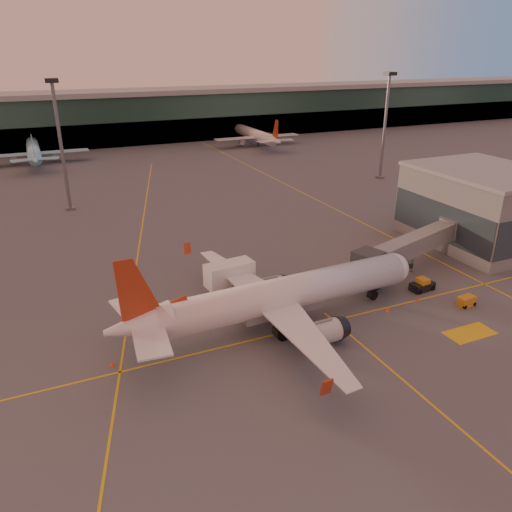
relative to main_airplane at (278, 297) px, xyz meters
name	(u,v)px	position (x,y,z in m)	size (l,w,h in m)	color
ground	(319,351)	(1.76, -6.70, -3.87)	(600.00, 600.00, 0.00)	#4C4F54
taxi_markings	(156,234)	(-5.56, 37.79, -3.86)	(100.12, 173.00, 0.01)	gold
terminal	(107,118)	(1.76, 135.10, 4.89)	(400.00, 20.00, 17.60)	#19382D
gate_building	(482,207)	(43.70, 11.23, 2.43)	(18.40, 22.40, 12.60)	slate
mast_west_near	(60,137)	(-18.24, 59.30, 11.00)	(2.40, 2.40, 25.60)	slate
mast_east_near	(386,118)	(56.76, 55.30, 11.00)	(2.40, 2.40, 25.60)	slate
main_airplane	(278,297)	(0.00, 0.00, 0.00)	(39.41, 35.47, 11.90)	white
jet_bridge	(419,244)	(26.48, 6.49, 0.21)	(25.07, 10.37, 5.88)	slate
catering_truck	(230,278)	(-2.42, 9.29, -1.05)	(6.62, 3.41, 4.95)	#A71917
gpu_cart	(467,301)	(24.48, -5.45, -3.23)	(2.36, 1.54, 1.31)	#C37F18
pushback_tug	(422,285)	(22.41, 0.46, -3.17)	(3.49, 2.09, 1.72)	black
cone_nose	(418,299)	(19.76, -1.78, -3.60)	(0.43, 0.43, 0.55)	#FF4C0D
cone_tail	(112,363)	(-19.45, -0.25, -3.57)	(0.48, 0.48, 0.61)	#FF4C0D
cone_wing_left	(222,272)	(-0.84, 16.77, -3.62)	(0.40, 0.40, 0.51)	#FF4C0D
cone_fwd	(388,309)	(14.26, -2.58, -3.56)	(0.50, 0.50, 0.64)	#FF4C0D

